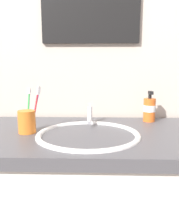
# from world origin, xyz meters

# --- Properties ---
(tiled_wall_back) EXTENTS (2.31, 0.04, 2.40)m
(tiled_wall_back) POSITION_xyz_m (0.00, 0.34, 1.20)
(tiled_wall_back) COLOR beige
(tiled_wall_back) RESTS_ON ground
(sink_basin) EXTENTS (0.42, 0.42, 0.12)m
(sink_basin) POSITION_xyz_m (0.00, -0.05, 0.87)
(sink_basin) COLOR white
(sink_basin) RESTS_ON vanity_counter
(faucet) EXTENTS (0.02, 0.14, 0.09)m
(faucet) POSITION_xyz_m (0.00, 0.15, 0.95)
(faucet) COLOR silver
(faucet) RESTS_ON sink_basin
(toothbrush_cup) EXTENTS (0.07, 0.07, 0.09)m
(toothbrush_cup) POSITION_xyz_m (-0.26, -0.02, 0.96)
(toothbrush_cup) COLOR orange
(toothbrush_cup) RESTS_ON vanity_counter
(toothbrush_purple) EXTENTS (0.05, 0.05, 0.18)m
(toothbrush_purple) POSITION_xyz_m (-0.22, 0.00, 1.01)
(toothbrush_purple) COLOR purple
(toothbrush_purple) RESTS_ON toothbrush_cup
(toothbrush_red) EXTENTS (0.04, 0.05, 0.19)m
(toothbrush_red) POSITION_xyz_m (-0.22, 0.01, 1.02)
(toothbrush_red) COLOR red
(toothbrush_red) RESTS_ON toothbrush_cup
(toothbrush_green) EXTENTS (0.01, 0.05, 0.18)m
(toothbrush_green) POSITION_xyz_m (-0.26, 0.01, 1.02)
(toothbrush_green) COLOR green
(toothbrush_green) RESTS_ON toothbrush_cup
(soap_dispenser) EXTENTS (0.06, 0.06, 0.15)m
(soap_dispenser) POSITION_xyz_m (0.30, 0.21, 0.97)
(soap_dispenser) COLOR orange
(soap_dispenser) RESTS_ON vanity_counter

